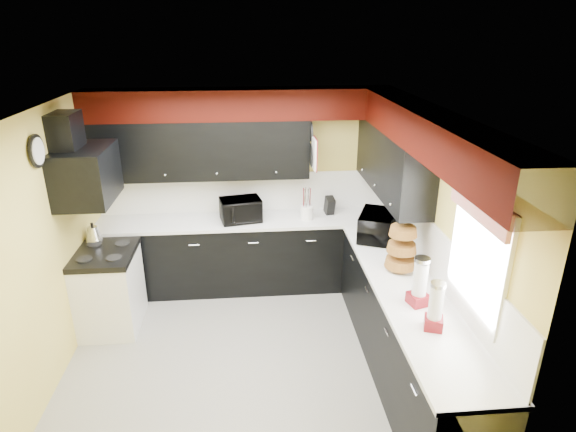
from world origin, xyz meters
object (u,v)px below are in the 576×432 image
at_px(toaster_oven, 241,210).
at_px(kettle, 93,234).
at_px(utensil_crock, 307,212).
at_px(knife_block, 330,206).
at_px(microwave, 377,226).

distance_m(toaster_oven, kettle, 1.70).
bearing_deg(utensil_crock, knife_block, 23.22).
distance_m(toaster_oven, knife_block, 1.12).
height_order(toaster_oven, utensil_crock, toaster_oven).
bearing_deg(utensil_crock, microwave, -41.80).
bearing_deg(kettle, knife_block, 10.80).
xyz_separation_m(microwave, knife_block, (-0.41, 0.77, -0.04)).
bearing_deg(knife_block, toaster_oven, 178.39).
height_order(toaster_oven, kettle, toaster_oven).
distance_m(microwave, utensil_crock, 0.96).
bearing_deg(microwave, knife_block, 50.40).
xyz_separation_m(knife_block, kettle, (-2.76, -0.53, -0.05)).
relative_size(toaster_oven, utensil_crock, 2.82).
height_order(utensil_crock, kettle, utensil_crock).
distance_m(microwave, knife_block, 0.87).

